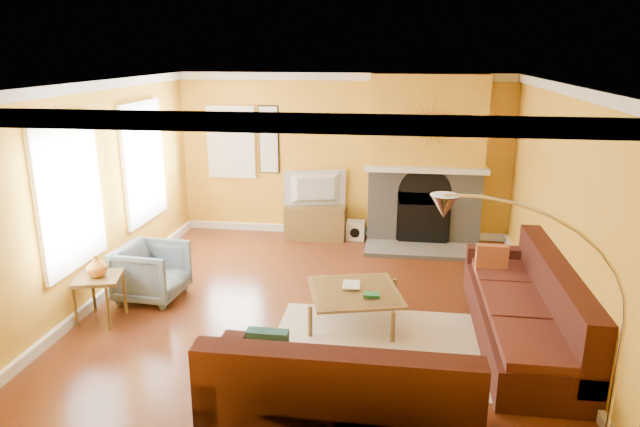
% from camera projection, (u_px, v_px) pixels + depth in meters
% --- Properties ---
extents(floor, '(5.50, 6.00, 0.02)m').
position_uv_depth(floor, '(317.00, 309.00, 6.99)').
color(floor, brown).
rests_on(floor, ground).
extents(ceiling, '(5.50, 6.00, 0.02)m').
position_uv_depth(ceiling, '(316.00, 83.00, 6.23)').
color(ceiling, white).
rests_on(ceiling, ground).
extents(wall_back, '(5.50, 0.02, 2.70)m').
position_uv_depth(wall_back, '(343.00, 156.00, 9.47)').
color(wall_back, gold).
rests_on(wall_back, ground).
extents(wall_front, '(5.50, 0.02, 2.70)m').
position_uv_depth(wall_front, '(249.00, 320.00, 3.75)').
color(wall_front, gold).
rests_on(wall_front, ground).
extents(wall_left, '(0.02, 6.00, 2.70)m').
position_uv_depth(wall_left, '(94.00, 194.00, 6.99)').
color(wall_left, gold).
rests_on(wall_left, ground).
extents(wall_right, '(0.02, 6.00, 2.70)m').
position_uv_depth(wall_right, '(565.00, 212.00, 6.24)').
color(wall_right, gold).
rests_on(wall_right, ground).
extents(baseboard, '(5.50, 6.00, 0.12)m').
position_uv_depth(baseboard, '(317.00, 304.00, 6.97)').
color(baseboard, white).
rests_on(baseboard, floor).
extents(crown_molding, '(5.50, 6.00, 0.12)m').
position_uv_depth(crown_molding, '(316.00, 89.00, 6.25)').
color(crown_molding, white).
rests_on(crown_molding, ceiling).
extents(window_left_near, '(0.06, 1.22, 1.72)m').
position_uv_depth(window_left_near, '(143.00, 162.00, 8.18)').
color(window_left_near, white).
rests_on(window_left_near, wall_left).
extents(window_left_far, '(0.06, 1.22, 1.72)m').
position_uv_depth(window_left_far, '(68.00, 194.00, 6.37)').
color(window_left_far, white).
rests_on(window_left_far, wall_left).
extents(window_back, '(0.82, 0.06, 1.22)m').
position_uv_depth(window_back, '(231.00, 142.00, 9.63)').
color(window_back, white).
rests_on(window_back, wall_back).
extents(wall_art, '(0.34, 0.04, 1.14)m').
position_uv_depth(wall_art, '(269.00, 140.00, 9.54)').
color(wall_art, white).
rests_on(wall_art, wall_back).
extents(fireplace, '(1.80, 0.40, 2.70)m').
position_uv_depth(fireplace, '(426.00, 161.00, 9.09)').
color(fireplace, gray).
rests_on(fireplace, floor).
extents(mantel, '(1.92, 0.22, 0.08)m').
position_uv_depth(mantel, '(426.00, 170.00, 8.89)').
color(mantel, white).
rests_on(mantel, fireplace).
extents(hearth, '(1.80, 0.70, 0.06)m').
position_uv_depth(hearth, '(423.00, 250.00, 8.94)').
color(hearth, gray).
rests_on(hearth, floor).
extents(sunburst, '(0.70, 0.04, 0.70)m').
position_uv_depth(sunburst, '(428.00, 125.00, 8.71)').
color(sunburst, olive).
rests_on(sunburst, fireplace).
extents(rug, '(2.40, 1.80, 0.02)m').
position_uv_depth(rug, '(383.00, 346.00, 6.09)').
color(rug, beige).
rests_on(rug, floor).
extents(sectional_sofa, '(3.32, 3.65, 0.90)m').
position_uv_depth(sectional_sofa, '(408.00, 312.00, 5.88)').
color(sectional_sofa, '#401A14').
rests_on(sectional_sofa, floor).
extents(coffee_table, '(1.23, 1.23, 0.40)m').
position_uv_depth(coffee_table, '(355.00, 306.00, 6.61)').
color(coffee_table, white).
rests_on(coffee_table, floor).
extents(media_console, '(1.00, 0.45, 0.55)m').
position_uv_depth(media_console, '(316.00, 222.00, 9.54)').
color(media_console, brown).
rests_on(media_console, floor).
extents(tv, '(1.02, 0.39, 0.59)m').
position_uv_depth(tv, '(316.00, 189.00, 9.38)').
color(tv, black).
rests_on(tv, media_console).
extents(subwoofer, '(0.30, 0.30, 0.30)m').
position_uv_depth(subwoofer, '(356.00, 230.00, 9.53)').
color(subwoofer, white).
rests_on(subwoofer, floor).
extents(armchair, '(0.83, 0.81, 0.71)m').
position_uv_depth(armchair, '(152.00, 272.00, 7.20)').
color(armchair, slate).
rests_on(armchair, floor).
extents(side_table, '(0.61, 0.61, 0.55)m').
position_uv_depth(side_table, '(100.00, 298.00, 6.62)').
color(side_table, brown).
rests_on(side_table, floor).
extents(vase, '(0.30, 0.30, 0.25)m').
position_uv_depth(vase, '(97.00, 266.00, 6.51)').
color(vase, orange).
rests_on(vase, side_table).
extents(book, '(0.21, 0.28, 0.03)m').
position_uv_depth(book, '(343.00, 285.00, 6.67)').
color(book, white).
rests_on(book, coffee_table).
extents(arc_lamp, '(1.35, 0.36, 2.12)m').
position_uv_depth(arc_lamp, '(533.00, 345.00, 4.01)').
color(arc_lamp, silver).
rests_on(arc_lamp, floor).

